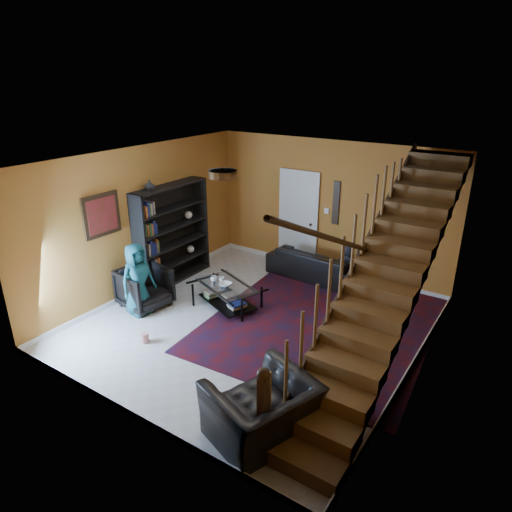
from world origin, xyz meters
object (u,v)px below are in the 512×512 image
Objects in this scene: sofa at (317,265)px; armchair_right at (262,411)px; armchair_left at (145,288)px; bookshelf at (173,236)px; coffee_table at (227,295)px.

armchair_right is (1.49, -4.42, 0.07)m from sofa.
sofa is 3.53m from armchair_left.
armchair_left is (0.35, -1.17, -0.59)m from bookshelf.
sofa is 2.53× the size of armchair_left.
sofa is at bearing 35.12° from bookshelf.
armchair_right reaches higher than armchair_left.
bookshelf reaches higher than armchair_left.
armchair_left reaches higher than sofa.
sofa is at bearing -27.36° from armchair_left.
coffee_table is at bearing -12.80° from bookshelf.
bookshelf is at bearing -105.41° from armchair_right.
coffee_table is (1.63, -0.37, -0.71)m from bookshelf.
bookshelf reaches higher than coffee_table.
bookshelf is 1.81m from coffee_table.
bookshelf is at bearing 38.52° from sofa.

